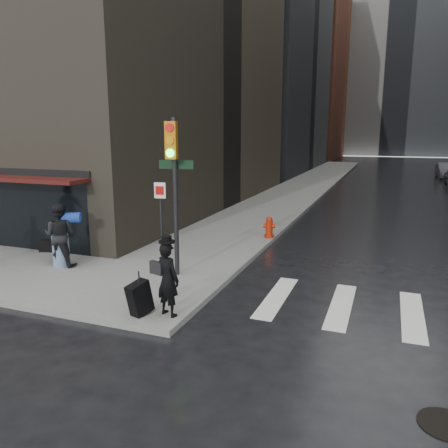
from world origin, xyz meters
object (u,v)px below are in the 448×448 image
Objects in this scene: man_jeans at (60,235)px; traffic_light at (173,176)px; man_overcoat at (162,282)px; parked_car_5 at (446,171)px; fire_hydrant at (269,228)px.

man_jeans is 4.08m from traffic_light.
traffic_light is (3.61, 0.42, 1.85)m from man_jeans.
man_overcoat is 37.21m from parked_car_5.
traffic_light is 5.28× the size of fire_hydrant.
traffic_light reaches higher than parked_car_5.
fire_hydrant is 29.55m from parked_car_5.
man_overcoat reaches higher than fire_hydrant.
fire_hydrant is (0.32, 7.88, -0.40)m from man_overcoat.
parked_car_5 is at bearing -87.25° from man_overcoat.
traffic_light reaches higher than man_jeans.
traffic_light is at bearing -103.92° from fire_hydrant.
man_overcoat is 0.43× the size of parked_car_5.
man_jeans reaches higher than parked_car_5.
fire_hydrant is at bearing -75.15° from man_overcoat.
man_overcoat is at bearing 141.01° from man_jeans.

